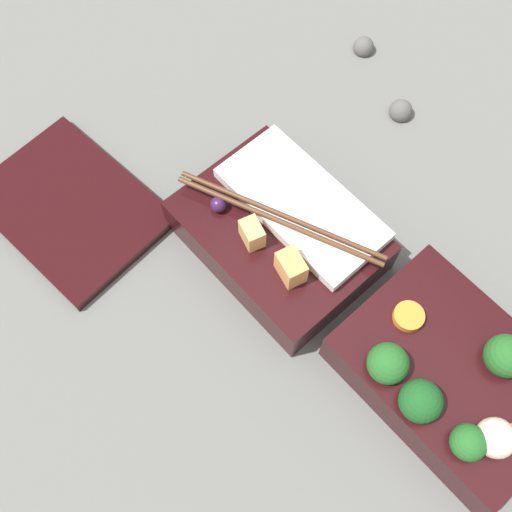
% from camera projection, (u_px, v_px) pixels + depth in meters
% --- Properties ---
extents(ground_plane, '(3.00, 3.00, 0.00)m').
position_uv_depth(ground_plane, '(369.00, 307.00, 0.58)').
color(ground_plane, slate).
extents(bento_tray_vegetable, '(0.19, 0.14, 0.07)m').
position_uv_depth(bento_tray_vegetable, '(449.00, 378.00, 0.52)').
color(bento_tray_vegetable, black).
rests_on(bento_tray_vegetable, ground_plane).
extents(bento_tray_rice, '(0.20, 0.14, 0.07)m').
position_uv_depth(bento_tray_rice, '(281.00, 232.00, 0.58)').
color(bento_tray_rice, black).
rests_on(bento_tray_rice, ground_plane).
extents(bento_lid, '(0.20, 0.15, 0.01)m').
position_uv_depth(bento_lid, '(71.00, 207.00, 0.62)').
color(bento_lid, black).
rests_on(bento_lid, ground_plane).
extents(pebble_0, '(0.03, 0.03, 0.03)m').
position_uv_depth(pebble_0, '(401.00, 111.00, 0.67)').
color(pebble_0, '#595651').
rests_on(pebble_0, ground_plane).
extents(pebble_1, '(0.02, 0.02, 0.02)m').
position_uv_depth(pebble_1, '(363.00, 47.00, 0.71)').
color(pebble_1, '#595651').
rests_on(pebble_1, ground_plane).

